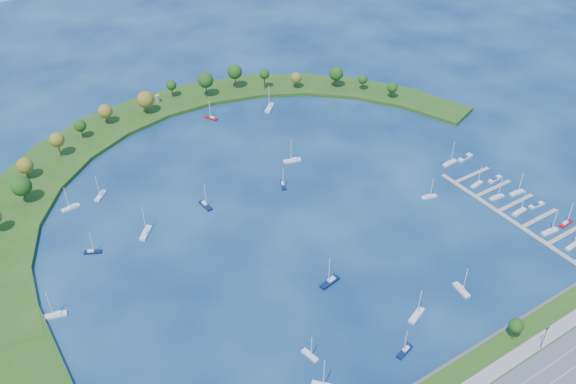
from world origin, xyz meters
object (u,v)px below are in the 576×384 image
moored_boat_5 (270,107)px  moored_boat_16 (405,351)px  docked_boat_10 (450,162)px  docked_boat_7 (517,192)px  dock_system (521,214)px  docked_boat_5 (537,205)px  docked_boat_4 (519,211)px  moored_boat_18 (461,289)px  moored_boat_8 (211,117)px  docked_boat_3 (566,223)px  docked_boat_11 (465,158)px  moored_boat_11 (292,160)px  moored_boat_9 (417,315)px  moored_boat_14 (310,355)px  docked_boat_2 (550,231)px  docked_boat_8 (477,184)px  moored_boat_12 (146,232)px  moored_boat_0 (55,315)px  moored_boat_6 (330,281)px  docked_boat_9 (495,179)px  moored_boat_4 (283,185)px  moored_boat_13 (100,195)px  moored_boat_15 (206,205)px  moored_boat_7 (92,251)px  docked_boat_0 (572,245)px  harbor_tower (157,99)px  moored_boat_3 (429,196)px  docked_boat_6 (497,197)px  moored_boat_10 (71,207)px

moored_boat_5 → moored_boat_16: (-52.15, -172.06, -0.12)m
docked_boat_10 → docked_boat_7: bearing=-82.5°
dock_system → docked_boat_5: 10.69m
docked_boat_4 → moored_boat_18: bearing=-164.9°
moored_boat_8 → docked_boat_3: (86.25, -166.26, 0.00)m
moored_boat_18 → docked_boat_11: size_ratio=1.31×
moored_boat_11 → docked_boat_10: size_ratio=1.05×
moored_boat_9 → docked_boat_4: 82.77m
docked_boat_4 → moored_boat_14: bearing=-177.9°
dock_system → docked_boat_2: bearing=-89.2°
dock_system → moored_boat_16: size_ratio=7.45×
docked_boat_8 → docked_boat_11: 22.82m
moored_boat_12 → moored_boat_8: bearing=-2.0°
moored_boat_0 → moored_boat_6: size_ratio=0.93×
docked_boat_8 → docked_boat_9: docked_boat_8 is taller
moored_boat_4 → moored_boat_8: 75.16m
moored_boat_6 → moored_boat_9: bearing=107.0°
moored_boat_5 → docked_boat_11: size_ratio=1.60×
moored_boat_13 → docked_boat_4: moored_boat_13 is taller
moored_boat_6 → moored_boat_18: size_ratio=1.08×
moored_boat_14 → moored_boat_6: bearing=122.4°
docked_boat_7 → docked_boat_9: 13.09m
moored_boat_9 → docked_boat_8: (80.26, 45.34, -0.06)m
moored_boat_5 → moored_boat_15: size_ratio=1.23×
moored_boat_4 → moored_boat_16: bearing=15.5°
docked_boat_2 → docked_boat_5: bearing=61.3°
docked_boat_8 → docked_boat_10: size_ratio=0.87×
moored_boat_7 → docked_boat_10: docked_boat_10 is taller
docked_boat_11 → docked_boat_5: bearing=-99.7°
docked_boat_11 → docked_boat_4: bearing=-112.9°
moored_boat_8 → moored_boat_6: bearing=143.7°
docked_boat_4 → moored_boat_5: bearing=102.5°
docked_boat_5 → moored_boat_4: bearing=144.2°
moored_boat_12 → docked_boat_0: 178.66m
moored_boat_7 → moored_boat_8: (91.90, 71.64, 0.02)m
harbor_tower → moored_boat_7: bearing=-125.7°
moored_boat_3 → moored_boat_13: moored_boat_13 is taller
moored_boat_0 → docked_boat_7: (200.95, -41.84, -0.02)m
docked_boat_6 → moored_boat_10: bearing=155.9°
dock_system → moored_boat_8: size_ratio=7.40×
moored_boat_14 → docked_boat_4: bearing=86.0°
moored_boat_5 → docked_boat_8: (42.61, -116.92, -0.13)m
docked_boat_2 → moored_boat_16: bearing=-166.0°
docked_boat_6 → docked_boat_7: (10.49, -2.76, 0.01)m
docked_boat_3 → docked_boat_9: (-0.05, 39.69, -0.27)m
docked_boat_2 → moored_boat_9: bearing=-171.4°
moored_boat_0 → moored_boat_10: size_ratio=1.02×
moored_boat_7 → moored_boat_10: 34.10m
moored_boat_18 → docked_boat_8: size_ratio=1.14×
moored_boat_9 → docked_boat_4: bearing=-6.7°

